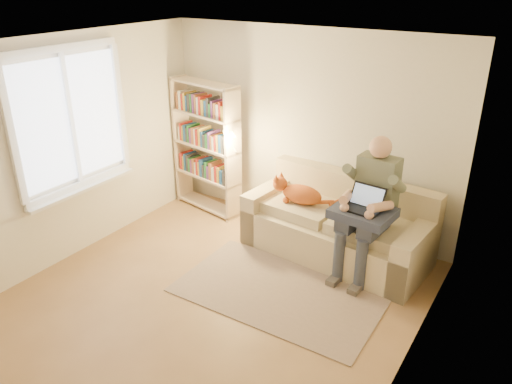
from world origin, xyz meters
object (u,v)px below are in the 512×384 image
Objects in this scene: person at (370,200)px; cat at (296,192)px; bookshelf at (206,141)px; sofa at (338,228)px; laptop at (368,205)px.

cat is (-0.98, 0.11, -0.18)m from person.
person is at bearing 2.47° from bookshelf.
cat is (-0.54, -0.09, 0.38)m from sofa.
laptop is 0.22× the size of bookshelf.
bookshelf is (-2.53, 0.35, 0.13)m from person.
sofa is at bearing 160.14° from person.
cat is 0.43× the size of bookshelf.
bookshelf reaches higher than cat.
laptop is at bearing -0.72° from bookshelf.
laptop reaches higher than sofa.
laptop is at bearing -9.38° from cat.
sofa is 2.21m from bookshelf.
person is at bearing 107.40° from laptop.
sofa is 0.82m from laptop.
person is 3.93× the size of laptop.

